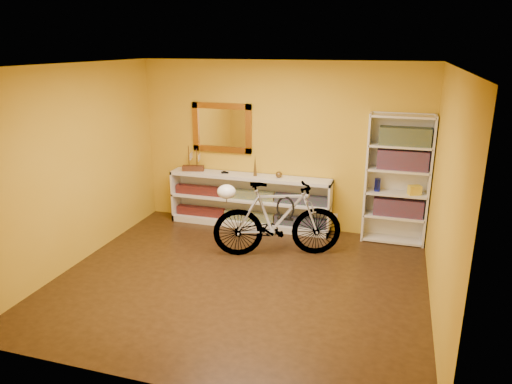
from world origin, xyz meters
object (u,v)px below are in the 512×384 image
(console_unit, at_px, (249,201))
(bookcase, at_px, (397,180))
(helmet, at_px, (226,192))
(bicycle, at_px, (277,219))

(console_unit, distance_m, bookcase, 2.29)
(console_unit, height_order, helmet, helmet)
(console_unit, distance_m, bicycle, 1.18)
(bicycle, bearing_deg, helmet, 90.00)
(console_unit, relative_size, bookcase, 1.37)
(bookcase, height_order, bicycle, bookcase)
(bicycle, bearing_deg, bookcase, -77.17)
(bicycle, xyz_separation_m, helmet, (-0.65, -0.23, 0.40))
(console_unit, xyz_separation_m, bicycle, (0.70, -0.94, 0.11))
(helmet, bearing_deg, console_unit, 92.45)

